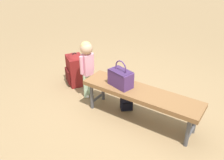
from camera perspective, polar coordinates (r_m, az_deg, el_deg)
name	(u,v)px	position (r m, az deg, el deg)	size (l,w,h in m)	color
ground_plane	(122,109)	(3.57, 2.46, -6.76)	(40.00, 40.00, 0.00)	#8C704C
park_bench	(140,95)	(3.16, 6.74, -3.52)	(1.63, 0.55, 0.45)	brown
handbag	(121,77)	(3.17, 2.05, 0.60)	(0.34, 0.23, 0.37)	#4C2D66
child_standing	(87,61)	(3.59, -5.96, 4.46)	(0.18, 0.24, 0.91)	#B2D8B2
backpack_large	(75,68)	(4.11, -8.65, 2.71)	(0.42, 0.39, 0.57)	maroon
backpack_small	(127,101)	(3.49, 3.45, -4.88)	(0.21, 0.21, 0.29)	black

